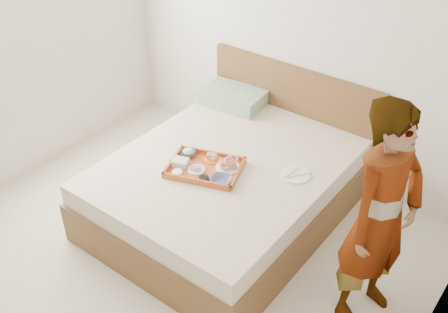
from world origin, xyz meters
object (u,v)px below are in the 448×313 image
object	(u,v)px
tray	(205,167)
dinner_plate	(295,175)
bed	(227,188)
person	(381,219)

from	to	relation	value
tray	dinner_plate	distance (m)	0.67
bed	tray	size ratio (longest dim) A/B	3.74
bed	person	xyz separation A→B (m)	(1.30, -0.20, 0.52)
bed	dinner_plate	size ratio (longest dim) A/B	8.91
dinner_plate	person	distance (m)	0.91
bed	tray	bearing A→B (deg)	-107.33
bed	person	bearing A→B (deg)	-8.93
dinner_plate	person	bearing A→B (deg)	-24.96
tray	bed	bearing A→B (deg)	53.57
tray	dinner_plate	xyz separation A→B (m)	(0.57, 0.35, -0.02)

